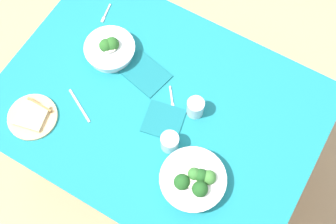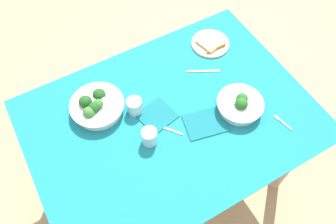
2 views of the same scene
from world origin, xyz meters
name	(u,v)px [view 1 (image 1 of 2)]	position (x,y,z in m)	size (l,w,h in m)	color
ground_plane	(160,160)	(0.00, 0.00, 0.00)	(6.00, 6.00, 0.00)	tan
dining_table	(158,117)	(0.00, 0.00, 0.65)	(1.38, 1.00, 0.77)	#197A84
broccoli_bowl_far	(194,180)	(-0.29, 0.22, 0.81)	(0.26, 0.26, 0.10)	white
broccoli_bowl_near	(110,49)	(0.32, -0.12, 0.80)	(0.23, 0.23, 0.10)	white
bread_side_plate	(32,116)	(0.43, 0.31, 0.78)	(0.21, 0.21, 0.03)	#D6B27A
water_glass_center	(170,142)	(-0.13, 0.13, 0.81)	(0.08, 0.08, 0.08)	silver
water_glass_side	(195,107)	(-0.15, -0.06, 0.81)	(0.07, 0.07, 0.09)	silver
fork_by_far_bowl	(172,99)	(-0.03, -0.06, 0.77)	(0.08, 0.10, 0.00)	#B7B7BC
fork_by_near_bowl	(106,14)	(0.46, -0.29, 0.77)	(0.03, 0.11, 0.00)	#B7B7BC
table_knife_left	(79,106)	(0.29, 0.17, 0.77)	(0.18, 0.01, 0.00)	#B7B7BC
napkin_folded_upper	(164,120)	(-0.06, 0.04, 0.77)	(0.16, 0.15, 0.01)	#156870
napkin_folded_lower	(145,73)	(0.13, -0.11, 0.77)	(0.20, 0.15, 0.01)	#156870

